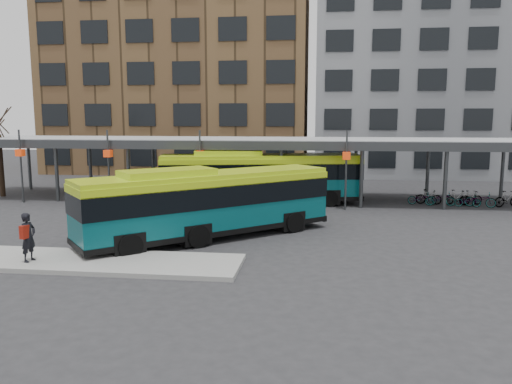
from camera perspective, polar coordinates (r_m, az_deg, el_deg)
name	(u,v)px	position (r m, az deg, el deg)	size (l,w,h in m)	color
ground	(217,247)	(21.85, -4.52, -6.33)	(120.00, 120.00, 0.00)	#28282B
boarding_island	(62,260)	(20.95, -21.27, -7.30)	(14.00, 3.00, 0.18)	gray
canopy	(253,142)	(33.87, -0.30, 5.69)	(40.00, 6.53, 4.80)	#999B9E
tree	(1,162)	(39.69, -27.16, 3.04)	(1.64, 1.64, 5.60)	black
building_brick	(183,65)	(54.85, -8.31, 14.13)	(26.00, 14.00, 22.00)	brown
building_grey	(438,72)	(54.14, 20.07, 12.72)	(24.00, 14.00, 20.00)	slate
bus_front	(208,202)	(23.11, -5.50, -1.10)	(10.90, 9.87, 3.35)	#074C51
bus_rear	(260,176)	(32.11, 0.48, 1.81)	(13.02, 5.20, 3.51)	#074C51
pedestrian	(28,237)	(20.76, -24.60, -4.69)	(0.54, 0.74, 1.87)	black
bike_rack	(460,199)	(34.25, 22.33, -0.70)	(6.99, 1.76, 1.04)	slate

